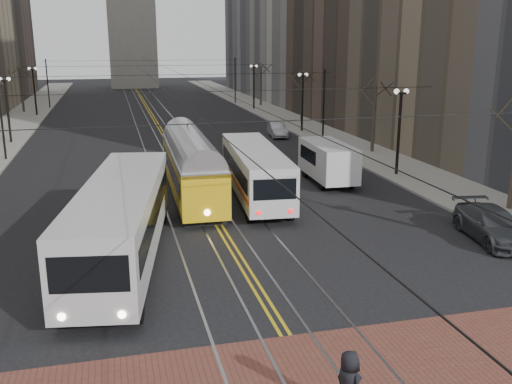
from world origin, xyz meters
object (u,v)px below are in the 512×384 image
transit_bus (122,223)px  sedan_parked (492,225)px  cargo_van (328,163)px  sedan_grey (241,143)px  sedan_silver (277,130)px  streetcar (192,171)px  rear_bus (255,173)px

transit_bus → sedan_parked: 16.59m
cargo_van → sedan_grey: 11.77m
sedan_silver → streetcar: bearing=-113.2°
rear_bus → sedan_silver: bearing=74.9°
transit_bus → rear_bus: (7.71, 8.23, -0.19)m
sedan_grey → sedan_silver: sedan_grey is taller
transit_bus → streetcar: (4.20, 9.56, -0.15)m
rear_bus → sedan_silver: (7.47, 20.91, -0.81)m
transit_bus → sedan_silver: (15.18, 29.14, -0.99)m
sedan_silver → transit_bus: bearing=-111.4°
streetcar → rear_bus: size_ratio=1.13×
sedan_grey → transit_bus: bearing=-119.5°
cargo_van → sedan_silver: bearing=85.5°
sedan_silver → sedan_parked: bearing=-81.5°
transit_bus → cargo_van: size_ratio=2.29×
streetcar → sedan_parked: bearing=-40.4°
cargo_van → sedan_silver: (2.01, 18.40, -0.62)m
streetcar → rear_bus: 3.75m
sedan_silver → sedan_parked: sedan_parked is taller
cargo_van → sedan_silver: cargo_van is taller
rear_bus → sedan_silver: size_ratio=2.78×
streetcar → sedan_parked: streetcar is taller
sedan_silver → sedan_parked: size_ratio=0.80×
transit_bus → cargo_van: 17.00m
sedan_grey → sedan_silver: bearing=48.7°
streetcar → sedan_grey: size_ratio=2.74×
cargo_van → sedan_parked: bearing=-73.0°
sedan_silver → cargo_van: bearing=-90.2°
cargo_van → rear_bus: bearing=-153.5°
streetcar → cargo_van: (8.97, 1.18, -0.23)m
streetcar → sedan_grey: bearing=66.6°
rear_bus → transit_bus: bearing=-128.6°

